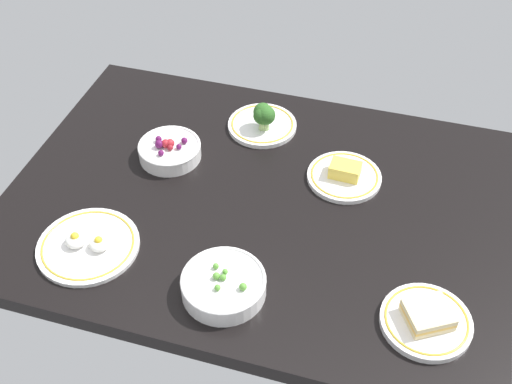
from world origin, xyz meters
TOP-DOWN VIEW (x-y plane):
  - dining_table at (0.00, 0.00)cm, footprint 117.60×85.75cm
  - plate_cheese at (-18.82, -12.54)cm, footprint 18.17×18.17cm
  - bowl_peas at (-1.44, 28.45)cm, footprint 17.58×17.58cm
  - bowl_berries at (25.11, -8.21)cm, footprint 15.85×15.85cm
  - plate_sandwich at (-42.17, 24.70)cm, footprint 18.19×18.19cm
  - plate_eggs at (31.02, 25.35)cm, footprint 22.53×22.53cm
  - plate_broccoli at (5.68, -25.76)cm, footprint 18.33×18.33cm

SIDE VIEW (x-z plane):
  - dining_table at x=0.00cm, z-range 0.00..4.00cm
  - plate_eggs at x=31.02cm, z-range 2.69..7.13cm
  - plate_cheese at x=-18.82cm, z-range 2.86..7.47cm
  - plate_sandwich at x=-42.17cm, z-range 3.12..7.79cm
  - bowl_berries at x=25.11cm, z-range 3.34..9.24cm
  - bowl_peas at x=-1.44cm, z-range 3.57..9.25cm
  - plate_broccoli at x=5.68cm, z-range 2.52..10.89cm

